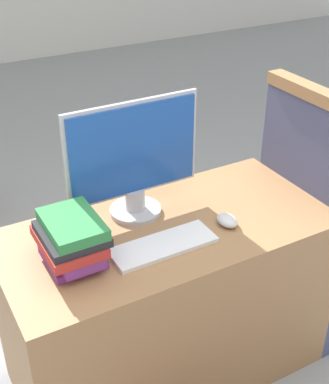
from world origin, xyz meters
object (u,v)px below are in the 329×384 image
keyboard (163,245)px  book_stack (72,240)px  monitor (134,159)px  mouse (227,220)px

keyboard → book_stack: 0.32m
monitor → mouse: bearing=-42.9°
keyboard → mouse: (0.28, 0.01, 0.01)m
monitor → book_stack: 0.39m
book_stack → keyboard: bearing=-14.7°
mouse → book_stack: 0.59m
keyboard → mouse: 0.28m
keyboard → book_stack: size_ratio=1.45×
keyboard → mouse: mouse is taller
book_stack → monitor: bearing=28.3°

